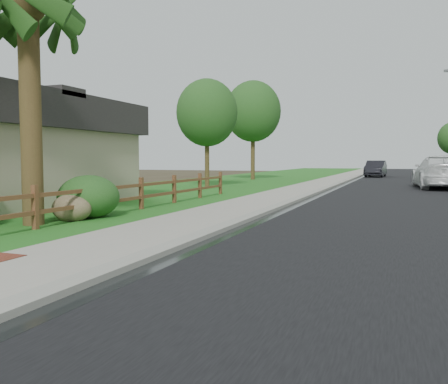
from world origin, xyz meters
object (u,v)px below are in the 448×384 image
at_px(ranch_fence, 121,195).
at_px(white_suv, 440,172).
at_px(dark_car_mid, 437,169).
at_px(palm_tree, 28,3).

relative_size(ranch_fence, white_suv, 2.63).
xyz_separation_m(white_suv, dark_car_mid, (0.78, 15.66, -0.14)).
relative_size(palm_tree, dark_car_mid, 1.41).
distance_m(palm_tree, dark_car_mid, 38.11).
relative_size(ranch_fence, palm_tree, 2.56).
distance_m(white_suv, dark_car_mid, 15.68).
height_order(ranch_fence, dark_car_mid, dark_car_mid).
distance_m(ranch_fence, white_suv, 20.14).
bearing_deg(dark_car_mid, palm_tree, 58.82).
bearing_deg(palm_tree, white_suv, 62.23).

